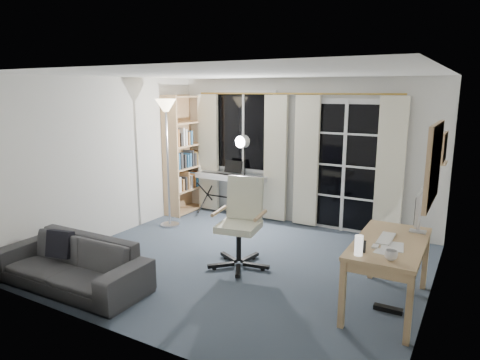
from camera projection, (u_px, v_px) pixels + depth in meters
name	position (u px, v px, depth m)	size (l,w,h in m)	color
floor	(240.00, 263.00, 5.58)	(4.50, 4.00, 0.02)	#3C4958
window	(244.00, 131.00, 7.45)	(1.20, 0.08, 1.40)	white
french_door	(345.00, 167.00, 6.68)	(1.32, 0.09, 2.11)	white
curtains	(290.00, 159.00, 7.02)	(3.60, 0.07, 2.13)	gold
bookshelf	(184.00, 157.00, 7.81)	(0.35, 0.99, 2.13)	tan
torchiere_lamp	(166.00, 125.00, 6.75)	(0.38, 0.38, 2.07)	#B2B2B7
keyboard_piano	(230.00, 178.00, 7.44)	(1.29, 0.63, 0.93)	black
studio_light	(243.00, 152.00, 6.84)	(0.32, 0.32, 1.54)	black
office_chair	(242.00, 214.00, 5.43)	(0.78, 0.77, 1.13)	black
desk	(389.00, 250.00, 4.33)	(0.68, 1.34, 0.71)	tan
monitor	(419.00, 208.00, 4.54)	(0.17, 0.51, 0.45)	silver
desk_clutter	(378.00, 262.00, 4.18)	(0.41, 0.81, 0.90)	white
mug	(391.00, 254.00, 3.83)	(0.12, 0.09, 0.12)	silver
wall_mirror	(433.00, 164.00, 3.88)	(0.04, 0.94, 0.74)	tan
framed_print	(444.00, 147.00, 4.63)	(0.03, 0.42, 0.32)	tan
wall_shelf	(440.00, 158.00, 5.13)	(0.16, 0.30, 0.18)	tan
sofa	(70.00, 256.00, 4.84)	(1.89, 0.59, 0.73)	#333436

